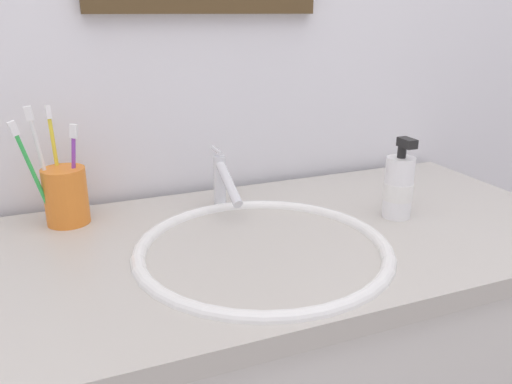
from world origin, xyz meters
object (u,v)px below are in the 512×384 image
object	(u,v)px
toothbrush_white	(41,159)
toothbrush_yellow	(55,156)
toothbrush_purple	(74,166)
toothbrush_green	(31,168)
soap_dispenser	(399,187)
toothbrush_cup	(66,196)
faucet	(223,181)

from	to	relation	value
toothbrush_white	toothbrush_yellow	xyz separation A→B (m)	(0.02, 0.03, -0.00)
toothbrush_purple	toothbrush_green	world-z (taller)	toothbrush_green
toothbrush_purple	soap_dispenser	xyz separation A→B (m)	(0.55, -0.20, -0.05)
toothbrush_cup	toothbrush_white	xyz separation A→B (m)	(-0.03, 0.00, 0.07)
faucet	toothbrush_white	distance (m)	0.32
soap_dispenser	faucet	bearing A→B (deg)	151.15
faucet	toothbrush_cup	xyz separation A→B (m)	(-0.28, 0.04, -0.01)
toothbrush_yellow	soap_dispenser	bearing A→B (deg)	-21.47
toothbrush_white	toothbrush_yellow	distance (m)	0.04
faucet	toothbrush_yellow	size ratio (longest dim) A/B	0.73
toothbrush_yellow	toothbrush_green	xyz separation A→B (m)	(-0.04, -0.05, -0.01)
toothbrush_purple	toothbrush_white	bearing A→B (deg)	173.12
toothbrush_purple	soap_dispenser	size ratio (longest dim) A/B	1.16
soap_dispenser	toothbrush_green	bearing A→B (deg)	163.63
faucet	toothbrush_white	bearing A→B (deg)	172.22
toothbrush_yellow	toothbrush_green	bearing A→B (deg)	-131.55
faucet	toothbrush_purple	distance (m)	0.27
toothbrush_cup	soap_dispenser	distance (m)	0.61
toothbrush_white	toothbrush_purple	world-z (taller)	toothbrush_white
soap_dispenser	toothbrush_yellow	bearing A→B (deg)	158.53
faucet	soap_dispenser	distance (m)	0.33
faucet	toothbrush_green	size ratio (longest dim) A/B	0.77
faucet	toothbrush_white	size ratio (longest dim) A/B	0.71
toothbrush_white	soap_dispenser	distance (m)	0.64
faucet	soap_dispenser	xyz separation A→B (m)	(0.29, -0.16, 0.00)
toothbrush_cup	toothbrush_yellow	bearing A→B (deg)	106.87
faucet	toothbrush_yellow	xyz separation A→B (m)	(-0.29, 0.07, 0.06)
toothbrush_cup	toothbrush_purple	world-z (taller)	toothbrush_purple
toothbrush_white	toothbrush_yellow	bearing A→B (deg)	48.43
toothbrush_green	soap_dispenser	distance (m)	0.65
toothbrush_yellow	soap_dispenser	world-z (taller)	toothbrush_yellow
faucet	toothbrush_green	bearing A→B (deg)	175.96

